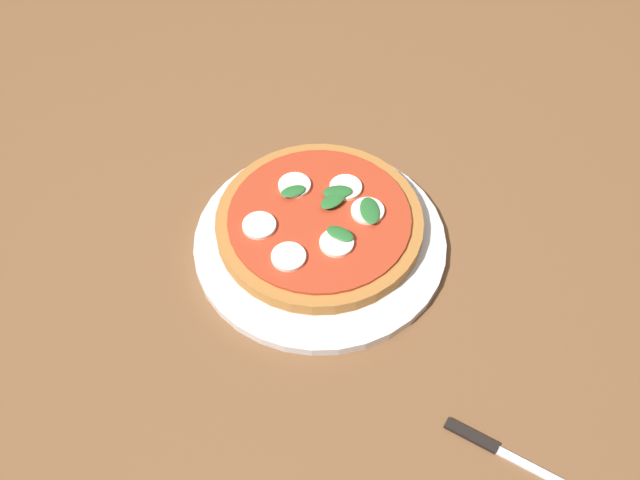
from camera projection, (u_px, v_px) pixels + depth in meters
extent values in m
plane|color=#2D2B28|center=(294.00, 461.00, 1.53)|extent=(6.00, 6.00, 0.00)
cube|color=brown|center=(277.00, 241.00, 0.93)|extent=(1.52, 1.12, 0.04)
cube|color=brown|center=(640.00, 185.00, 1.50)|extent=(0.07, 0.07, 0.73)
cylinder|color=silver|center=(320.00, 242.00, 0.89)|extent=(0.30, 0.30, 0.01)
cylinder|color=#B27033|center=(319.00, 223.00, 0.89)|extent=(0.25, 0.25, 0.02)
cylinder|color=#B7381E|center=(319.00, 218.00, 0.88)|extent=(0.22, 0.22, 0.00)
cylinder|color=white|center=(259.00, 225.00, 0.87)|extent=(0.04, 0.04, 0.00)
cylinder|color=white|center=(289.00, 257.00, 0.84)|extent=(0.04, 0.04, 0.00)
cylinder|color=white|center=(337.00, 243.00, 0.86)|extent=(0.04, 0.04, 0.00)
cylinder|color=white|center=(368.00, 211.00, 0.89)|extent=(0.04, 0.04, 0.00)
cylinder|color=white|center=(346.00, 187.00, 0.91)|extent=(0.04, 0.04, 0.00)
cylinder|color=white|center=(294.00, 185.00, 0.91)|extent=(0.04, 0.04, 0.00)
ellipsoid|color=#286B2D|center=(338.00, 192.00, 0.90)|extent=(0.04, 0.03, 0.00)
ellipsoid|color=#286B2D|center=(293.00, 191.00, 0.90)|extent=(0.04, 0.03, 0.00)
ellipsoid|color=#286B2D|center=(333.00, 200.00, 0.89)|extent=(0.04, 0.04, 0.00)
ellipsoid|color=#286B2D|center=(340.00, 234.00, 0.86)|extent=(0.04, 0.03, 0.00)
ellipsoid|color=#286B2D|center=(370.00, 210.00, 0.88)|extent=(0.03, 0.04, 0.00)
cube|color=black|center=(471.00, 436.00, 0.75)|extent=(0.06, 0.04, 0.01)
cube|color=silver|center=(546.00, 475.00, 0.73)|extent=(0.10, 0.05, 0.00)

